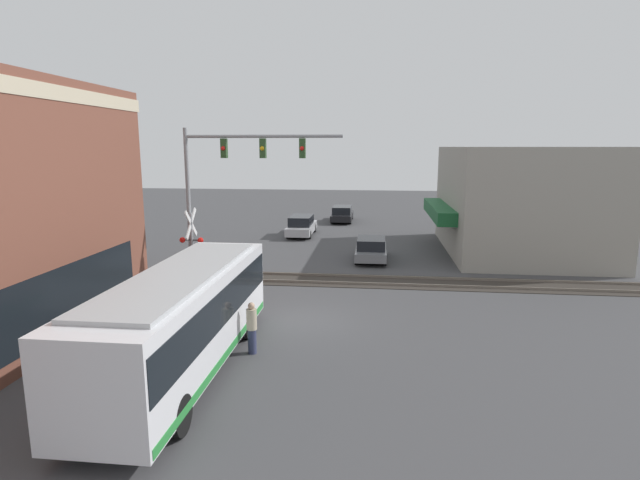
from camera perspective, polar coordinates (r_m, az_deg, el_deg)
The scene contains 10 objects.
ground_plane at distance 19.90m, azimuth -2.17°, elevation -9.10°, with size 120.00×120.00×0.00m, color #424244.
shop_building at distance 34.37m, azimuth 21.67°, elevation 4.24°, with size 12.44×9.97×6.70m.
city_bus at distance 15.49m, azimuth -15.46°, elevation -8.55°, with size 10.10×2.59×3.13m.
traffic_signal_gantry at distance 24.02m, azimuth -10.08°, elevation 7.82°, with size 0.42×7.51×7.59m.
crossing_signal at distance 24.73m, azimuth -14.45°, elevation -0.01°, with size 1.41×1.18×3.81m.
rail_track_near at distance 25.57m, azimuth -0.16°, elevation -4.54°, with size 2.60×60.00×0.15m.
parked_car_grey at distance 30.03m, azimuth 5.85°, elevation -1.10°, with size 4.28×1.82×1.38m.
parked_car_silver at distance 38.21m, azimuth -2.13°, elevation 1.58°, with size 4.86×1.82×1.54m.
parked_car_black at distance 45.38m, azimuth 2.55°, elevation 2.95°, with size 4.80×1.82×1.43m.
pedestrian_near_bus at distance 16.70m, azimuth -7.80°, elevation -9.88°, with size 0.34×0.34×1.74m.
Camera 1 is at (-18.52, -2.84, 6.71)m, focal length 28.00 mm.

